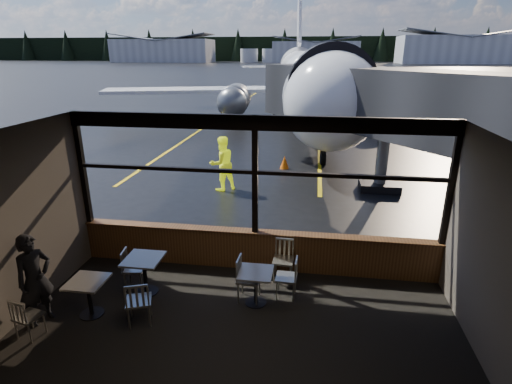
% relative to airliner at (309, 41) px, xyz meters
% --- Properties ---
extents(ground_plane, '(520.00, 520.00, 0.00)m').
position_rel_airliner_xyz_m(ground_plane, '(-0.55, 99.01, -5.36)').
color(ground_plane, black).
rests_on(ground_plane, ground).
extents(carpet_floor, '(8.00, 6.00, 0.01)m').
position_rel_airliner_xyz_m(carpet_floor, '(-0.55, -23.99, -5.35)').
color(carpet_floor, black).
rests_on(carpet_floor, ground).
extents(ceiling, '(8.00, 6.00, 0.04)m').
position_rel_airliner_xyz_m(ceiling, '(-0.55, -23.99, -1.86)').
color(ceiling, '#38332D').
rests_on(ceiling, ground).
extents(window_sill, '(8.00, 0.28, 0.90)m').
position_rel_airliner_xyz_m(window_sill, '(-0.55, -20.99, -4.91)').
color(window_sill, '#4B2C16').
rests_on(window_sill, ground).
extents(window_header, '(8.00, 0.18, 0.30)m').
position_rel_airliner_xyz_m(window_header, '(-0.55, -20.99, -2.01)').
color(window_header, black).
rests_on(window_header, ground).
extents(mullion_left, '(0.12, 0.12, 2.60)m').
position_rel_airliner_xyz_m(mullion_left, '(-4.50, -20.99, -3.16)').
color(mullion_left, black).
rests_on(mullion_left, ground).
extents(mullion_centre, '(0.12, 0.12, 2.60)m').
position_rel_airliner_xyz_m(mullion_centre, '(-0.55, -20.99, -3.16)').
color(mullion_centre, black).
rests_on(mullion_centre, ground).
extents(mullion_right, '(0.12, 0.12, 2.60)m').
position_rel_airliner_xyz_m(mullion_right, '(3.40, -20.99, -3.16)').
color(mullion_right, black).
rests_on(mullion_right, ground).
extents(window_transom, '(8.00, 0.10, 0.08)m').
position_rel_airliner_xyz_m(window_transom, '(-0.55, -20.99, -3.06)').
color(window_transom, black).
rests_on(window_transom, ground).
extents(airliner, '(32.33, 37.61, 10.71)m').
position_rel_airliner_xyz_m(airliner, '(0.00, 0.00, 0.00)').
color(airliner, white).
rests_on(airliner, ground_plane).
extents(jet_bridge, '(8.33, 10.18, 4.44)m').
position_rel_airliner_xyz_m(jet_bridge, '(3.05, -15.49, -3.14)').
color(jet_bridge, '#28282A').
rests_on(jet_bridge, ground_plane).
extents(cafe_table_near, '(0.65, 0.65, 0.71)m').
position_rel_airliner_xyz_m(cafe_table_near, '(-0.34, -22.35, -5.00)').
color(cafe_table_near, '#A29C95').
rests_on(cafe_table_near, carpet_floor).
extents(cafe_table_mid, '(0.73, 0.73, 0.80)m').
position_rel_airliner_xyz_m(cafe_table_mid, '(-2.63, -22.31, -4.96)').
color(cafe_table_mid, gray).
rests_on(cafe_table_mid, carpet_floor).
extents(cafe_table_left, '(0.67, 0.67, 0.74)m').
position_rel_airliner_xyz_m(cafe_table_left, '(-3.36, -23.16, -4.99)').
color(cafe_table_left, gray).
rests_on(cafe_table_left, carpet_floor).
extents(chair_near_e, '(0.49, 0.49, 0.87)m').
position_rel_airliner_xyz_m(chair_near_e, '(0.24, -22.03, -4.92)').
color(chair_near_e, '#ABA79A').
rests_on(chair_near_e, carpet_floor).
extents(chair_near_w, '(0.53, 0.53, 0.94)m').
position_rel_airliner_xyz_m(chair_near_w, '(-0.49, -22.25, -4.89)').
color(chair_near_w, '#B2AEA1').
rests_on(chair_near_w, carpet_floor).
extents(chair_near_n, '(0.52, 0.52, 0.91)m').
position_rel_airliner_xyz_m(chair_near_n, '(0.12, -21.39, -4.90)').
color(chair_near_n, '#B6B2A4').
rests_on(chair_near_n, carpet_floor).
extents(chair_mid_s, '(0.65, 0.65, 0.92)m').
position_rel_airliner_xyz_m(chair_mid_s, '(-2.34, -23.25, -4.90)').
color(chair_mid_s, '#B5B1A4').
rests_on(chair_mid_s, carpet_floor).
extents(chair_mid_w, '(0.53, 0.53, 0.86)m').
position_rel_airliner_xyz_m(chair_mid_w, '(-2.94, -22.13, -4.93)').
color(chair_mid_w, '#AFA99E').
rests_on(chair_mid_w, carpet_floor).
extents(chair_left_s, '(0.52, 0.52, 0.81)m').
position_rel_airliner_xyz_m(chair_left_s, '(-4.07, -23.88, -4.95)').
color(chair_left_s, beige).
rests_on(chair_left_s, carpet_floor).
extents(passenger, '(0.65, 0.75, 1.73)m').
position_rel_airliner_xyz_m(passenger, '(-4.17, -23.45, -4.49)').
color(passenger, black).
rests_on(passenger, carpet_floor).
extents(ground_crew, '(1.19, 1.17, 1.94)m').
position_rel_airliner_xyz_m(ground_crew, '(-2.54, -15.67, -4.39)').
color(ground_crew, '#BFF219').
rests_on(ground_crew, ground_plane).
extents(cone_nose, '(0.39, 0.39, 0.54)m').
position_rel_airliner_xyz_m(cone_nose, '(-0.55, -12.59, -5.09)').
color(cone_nose, '#FC5707').
rests_on(cone_nose, ground_plane).
extents(cone_wing, '(0.32, 0.32, 0.45)m').
position_rel_airliner_xyz_m(cone_wing, '(-7.01, -1.43, -5.13)').
color(cone_wing, '#E86007').
rests_on(cone_wing, ground_plane).
extents(hangar_left, '(45.00, 18.00, 11.00)m').
position_rel_airliner_xyz_m(hangar_left, '(-70.55, 159.01, 0.14)').
color(hangar_left, silver).
rests_on(hangar_left, ground_plane).
extents(hangar_mid, '(38.00, 15.00, 10.00)m').
position_rel_airliner_xyz_m(hangar_mid, '(-0.55, 164.01, -0.36)').
color(hangar_mid, silver).
rests_on(hangar_mid, ground_plane).
extents(hangar_right, '(50.00, 20.00, 12.00)m').
position_rel_airliner_xyz_m(hangar_right, '(59.45, 157.01, 0.64)').
color(hangar_right, silver).
rests_on(hangar_right, ground_plane).
extents(fuel_tank_a, '(8.00, 8.00, 6.00)m').
position_rel_airliner_xyz_m(fuel_tank_a, '(-30.55, 161.01, -2.36)').
color(fuel_tank_a, silver).
rests_on(fuel_tank_a, ground_plane).
extents(fuel_tank_b, '(8.00, 8.00, 6.00)m').
position_rel_airliner_xyz_m(fuel_tank_b, '(-20.55, 161.01, -2.36)').
color(fuel_tank_b, silver).
rests_on(fuel_tank_b, ground_plane).
extents(fuel_tank_c, '(8.00, 8.00, 6.00)m').
position_rel_airliner_xyz_m(fuel_tank_c, '(-10.55, 161.01, -2.36)').
color(fuel_tank_c, silver).
rests_on(fuel_tank_c, ground_plane).
extents(treeline, '(360.00, 3.00, 12.00)m').
position_rel_airliner_xyz_m(treeline, '(-0.55, 189.01, 0.64)').
color(treeline, black).
rests_on(treeline, ground_plane).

